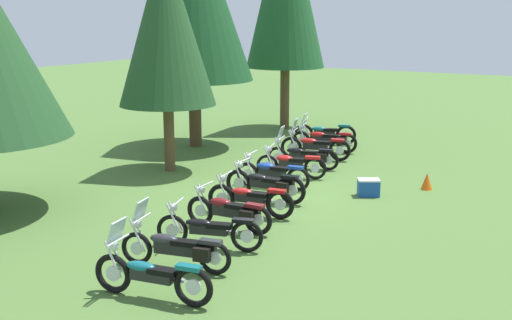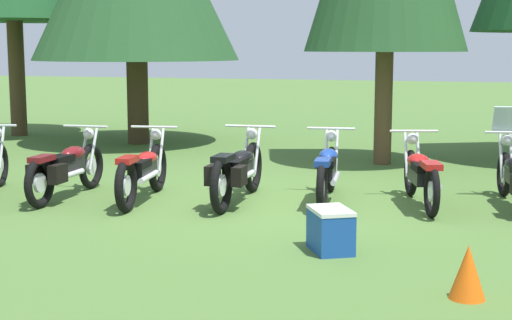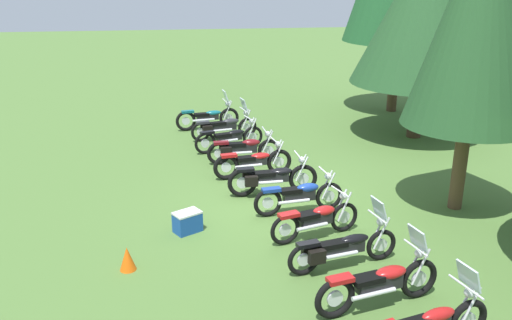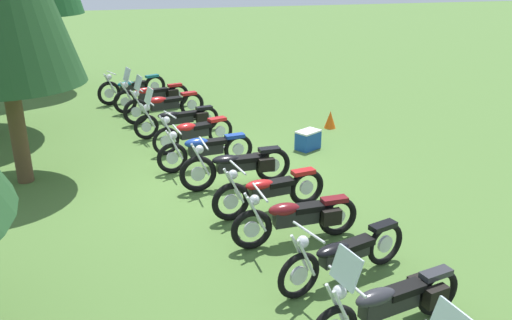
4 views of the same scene
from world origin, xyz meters
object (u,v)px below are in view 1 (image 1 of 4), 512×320
Objects in this scene: pine_tree_2 at (166,24)px; motorcycle_10 at (324,139)px; motorcycle_3 at (230,211)px; motorcycle_8 at (304,155)px; motorcycle_7 at (291,163)px; motorcycle_1 at (176,247)px; motorcycle_5 at (266,184)px; motorcycle_2 at (208,229)px; traffic_cone at (427,181)px; picnic_cooler at (369,188)px; motorcycle_6 at (272,173)px; motorcycle_9 at (314,146)px; motorcycle_0 at (151,275)px; motorcycle_4 at (250,198)px; motorcycle_11 at (324,133)px.

motorcycle_10 is at bearing -31.40° from pine_tree_2.
motorcycle_3 is 0.96× the size of motorcycle_8.
motorcycle_8 is at bearing -98.20° from motorcycle_7.
motorcycle_1 is 1.03× the size of motorcycle_3.
motorcycle_3 is 2.52m from motorcycle_5.
motorcycle_1 is 0.98× the size of motorcycle_8.
traffic_cone is (7.00, -2.63, -0.20)m from motorcycle_2.
motorcycle_1 is at bearing 88.06° from motorcycle_8.
motorcycle_6 is at bearing 103.29° from picnic_cooler.
motorcycle_0 is at bearing 87.80° from motorcycle_9.
motorcycle_3 is 4.62× the size of traffic_cone.
motorcycle_0 reaches higher than motorcycle_7.
motorcycle_6 reaches higher than picnic_cooler.
motorcycle_10 is at bearing -94.22° from motorcycle_9.
motorcycle_8 reaches higher than motorcycle_2.
motorcycle_0 is 10.28m from pine_tree_2.
motorcycle_10 reaches higher than motorcycle_4.
motorcycle_3 is at bearing -93.88° from motorcycle_1.
pine_tree_2 is (-6.24, 2.48, 4.09)m from motorcycle_11.
motorcycle_7 is 0.88× the size of motorcycle_10.
motorcycle_6 is (6.13, 1.31, -0.00)m from motorcycle_1.
motorcycle_2 is at bearing 88.93° from motorcycle_8.
motorcycle_5 is (1.32, 0.29, 0.02)m from motorcycle_4.
pine_tree_2 is at bearing 21.64° from motorcycle_8.
motorcycle_10 is 5.72m from picnic_cooler.
motorcycle_5 is 7.84m from motorcycle_11.
motorcycle_4 is 0.95× the size of motorcycle_9.
motorcycle_10 is (6.39, 1.24, 0.00)m from motorcycle_5.
pine_tree_2 is at bearing 103.89° from traffic_cone.
motorcycle_7 is 4.00m from traffic_cone.
traffic_cone is at bearing -138.53° from motorcycle_5.
motorcycle_10 is at bearing -96.49° from motorcycle_2.
motorcycle_10 is at bearing 36.63° from picnic_cooler.
pine_tree_2 is (7.63, 5.55, 4.09)m from motorcycle_0.
motorcycle_5 is (2.47, 0.45, 0.02)m from motorcycle_3.
motorcycle_8 is at bearing 82.89° from motorcycle_11.
motorcycle_0 reaches higher than motorcycle_11.
motorcycle_9 is at bearing 43.98° from picnic_cooler.
motorcycle_6 is 1.30m from motorcycle_7.
motorcycle_6 is at bearing -93.17° from pine_tree_2.
motorcycle_8 is 1.03× the size of motorcycle_11.
motorcycle_1 is 2.51m from motorcycle_3.
motorcycle_0 is 0.98× the size of motorcycle_5.
motorcycle_9 is at bearing -91.12° from motorcycle_8.
motorcycle_7 is 2.69m from motorcycle_9.
motorcycle_2 is 6.33m from motorcycle_7.
motorcycle_4 is at bearing -88.11° from motorcycle_0.
motorcycle_5 is 4.89× the size of traffic_cone.
motorcycle_11 is 3.20× the size of picnic_cooler.
motorcycle_3 is 0.32× the size of pine_tree_2.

